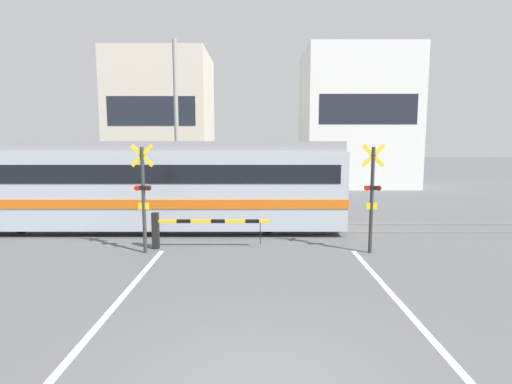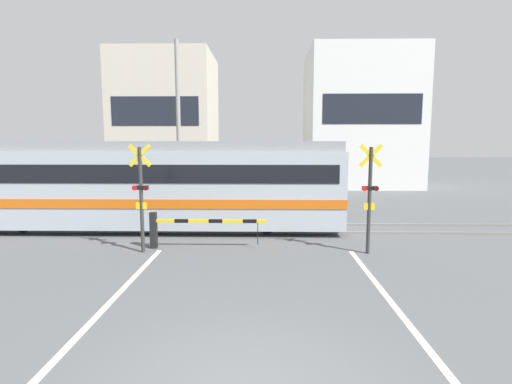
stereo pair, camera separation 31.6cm
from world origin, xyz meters
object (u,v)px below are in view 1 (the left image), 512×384
Objects in this scene: crossing_barrier_far at (305,198)px; pedestrian at (265,187)px; crossing_signal_left at (142,194)px; crossing_signal_right at (370,194)px; commuter_train at (147,183)px; crossing_barrier_near at (183,226)px.

crossing_barrier_far is 3.18m from pedestrian.
crossing_signal_left is 1.00× the size of crossing_signal_right.
crossing_signal_left is 6.76m from crossing_signal_right.
crossing_barrier_far is 1.12× the size of crossing_signal_left.
commuter_train is at bearing -153.08° from crossing_barrier_far.
crossing_barrier_near is 2.24× the size of pedestrian.
commuter_train reaches higher than pedestrian.
crossing_barrier_near is 1.00× the size of crossing_barrier_far.
crossing_signal_right is 9.63m from pedestrian.
crossing_barrier_far is (4.57, 6.03, 0.00)m from crossing_barrier_near.
crossing_signal_right is (6.76, 0.00, 0.00)m from crossing_signal_left.
pedestrian is (3.91, 9.15, -0.86)m from crossing_signal_left.
crossing_barrier_far is 8.70m from crossing_signal_left.
crossing_barrier_near is 9.11m from pedestrian.
crossing_signal_left and crossing_signal_right have the same top height.
crossing_signal_right is at bearing -23.57° from commuter_train.
pedestrian is at bearing 123.75° from crossing_barrier_far.
crossing_barrier_far is at bearing 26.92° from commuter_train.
crossing_barrier_near and crossing_barrier_far have the same top height.
pedestrian is at bearing 66.88° from crossing_signal_left.
crossing_barrier_far is 1.12× the size of crossing_signal_right.
crossing_signal_left is at bearing 180.00° from crossing_signal_right.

